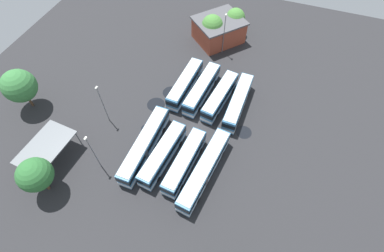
% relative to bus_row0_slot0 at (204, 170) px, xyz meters
% --- Properties ---
extents(ground_plane, '(96.74, 96.74, 0.00)m').
position_rel_bus_row0_slot0_xyz_m(ground_plane, '(8.24, 4.77, -1.83)').
color(ground_plane, '#28282B').
extents(bus_row0_slot0, '(15.32, 4.43, 3.46)m').
position_rel_bus_row0_slot0_xyz_m(bus_row0_slot0, '(0.00, 0.00, 0.00)').
color(bus_row0_slot0, teal).
rests_on(bus_row0_slot0, ground_plane).
extents(bus_row0_slot1, '(12.19, 3.56, 3.46)m').
position_rel_bus_row0_slot0_xyz_m(bus_row0_slot1, '(0.29, 3.53, -0.00)').
color(bus_row0_slot1, teal).
rests_on(bus_row0_slot1, ground_plane).
extents(bus_row0_slot2, '(12.46, 3.85, 3.46)m').
position_rel_bus_row0_slot0_xyz_m(bus_row0_slot2, '(0.37, 7.44, -0.00)').
color(bus_row0_slot2, teal).
rests_on(bus_row0_slot2, ground_plane).
extents(bus_row0_slot3, '(15.17, 2.77, 3.46)m').
position_rel_bus_row0_slot0_xyz_m(bus_row0_slot3, '(0.92, 11.05, 0.00)').
color(bus_row0_slot3, teal).
rests_on(bus_row0_slot3, ground_plane).
extents(bus_row1_slot0, '(13.05, 2.78, 3.46)m').
position_rel_bus_row0_slot0_xyz_m(bus_row1_slot0, '(15.65, -1.47, -0.00)').
color(bus_row1_slot0, teal).
rests_on(bus_row1_slot0, ground_plane).
extents(bus_row1_slot1, '(12.15, 4.16, 3.46)m').
position_rel_bus_row0_slot0_xyz_m(bus_row1_slot1, '(15.85, 2.19, -0.00)').
color(bus_row1_slot1, teal).
rests_on(bus_row1_slot1, ground_plane).
extents(bus_row1_slot2, '(12.98, 3.73, 3.46)m').
position_rel_bus_row0_slot0_xyz_m(bus_row1_slot2, '(16.49, 6.07, -0.00)').
color(bus_row1_slot2, teal).
rests_on(bus_row1_slot2, ground_plane).
extents(bus_row1_slot3, '(12.59, 3.27, 3.46)m').
position_rel_bus_row0_slot0_xyz_m(bus_row1_slot3, '(16.63, 9.64, -0.00)').
color(bus_row1_slot3, teal).
rests_on(bus_row1_slot3, ground_plane).
extents(depot_building, '(13.59, 13.45, 5.26)m').
position_rel_bus_row0_slot0_xyz_m(depot_building, '(34.47, 8.17, 0.82)').
color(depot_building, '#99422D').
rests_on(depot_building, ground_plane).
extents(maintenance_shelter, '(9.67, 6.52, 3.83)m').
position_rel_bus_row0_slot0_xyz_m(maintenance_shelter, '(-5.85, 25.36, 1.80)').
color(maintenance_shelter, slate).
rests_on(maintenance_shelter, ground_plane).
extents(lamp_post_far_corner, '(0.56, 0.28, 9.61)m').
position_rel_bus_row0_slot0_xyz_m(lamp_post_far_corner, '(30.47, 5.96, 3.40)').
color(lamp_post_far_corner, slate).
rests_on(lamp_post_far_corner, ground_plane).
extents(lamp_post_near_entrance, '(0.56, 0.28, 8.75)m').
position_rel_bus_row0_slot0_xyz_m(lamp_post_near_entrance, '(-4.41, 16.93, 2.96)').
color(lamp_post_near_entrance, slate).
rests_on(lamp_post_near_entrance, ground_plane).
extents(lamp_post_mid_lot, '(0.56, 0.28, 9.02)m').
position_rel_bus_row0_slot0_xyz_m(lamp_post_mid_lot, '(4.60, 20.48, 3.10)').
color(lamp_post_mid_lot, slate).
rests_on(lamp_post_mid_lot, ground_plane).
extents(tree_northwest, '(6.11, 6.11, 8.57)m').
position_rel_bus_row0_slot0_xyz_m(tree_northwest, '(2.63, 36.37, 3.67)').
color(tree_northwest, brown).
rests_on(tree_northwest, ground_plane).
extents(tree_northeast, '(5.20, 5.20, 7.64)m').
position_rel_bus_row0_slot0_xyz_m(tree_northeast, '(-10.82, 22.73, 3.20)').
color(tree_northeast, brown).
rests_on(tree_northeast, ground_plane).
extents(tree_north_edge, '(4.43, 4.43, 6.46)m').
position_rel_bus_row0_slot0_xyz_m(tree_north_edge, '(37.91, 5.32, 2.39)').
color(tree_north_edge, brown).
rests_on(tree_north_edge, ground_plane).
extents(tree_east_edge, '(4.82, 4.82, 6.98)m').
position_rel_bus_row0_slot0_xyz_m(tree_east_edge, '(32.88, 9.33, 2.73)').
color(tree_east_edge, brown).
rests_on(tree_east_edge, ground_plane).
extents(puddle_front_lane, '(2.90, 2.90, 0.01)m').
position_rel_bus_row0_slot0_xyz_m(puddle_front_lane, '(10.59, -4.13, -1.83)').
color(puddle_front_lane, black).
rests_on(puddle_front_lane, ground_plane).
extents(puddle_near_shelter, '(3.52, 3.52, 0.01)m').
position_rel_bus_row0_slot0_xyz_m(puddle_near_shelter, '(11.10, 13.75, -1.83)').
color(puddle_near_shelter, black).
rests_on(puddle_near_shelter, ground_plane).
extents(puddle_back_corner, '(3.35, 3.35, 0.01)m').
position_rel_bus_row0_slot0_xyz_m(puddle_back_corner, '(15.04, 12.20, -1.83)').
color(puddle_back_corner, black).
rests_on(puddle_back_corner, ground_plane).
extents(puddle_between_rows, '(1.76, 1.76, 0.01)m').
position_rel_bus_row0_slot0_xyz_m(puddle_between_rows, '(5.23, 13.16, -1.83)').
color(puddle_between_rows, black).
rests_on(puddle_between_rows, ground_plane).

